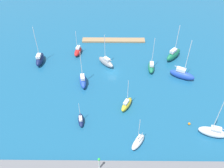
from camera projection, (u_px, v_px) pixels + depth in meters
name	position (u px, v px, depth m)	size (l,w,h in m)	color
water	(112.00, 72.00, 78.10)	(160.00, 160.00, 0.00)	#19567F
pier_dock	(114.00, 40.00, 92.01)	(23.77, 2.89, 0.62)	#997A56
harbor_beacon	(99.00, 163.00, 50.11)	(0.56, 0.56, 3.73)	silver
sailboat_green_mid_basin	(173.00, 54.00, 82.64)	(6.82, 7.28, 12.39)	#19724C
sailboat_navy_lone_north	(81.00, 120.00, 62.02)	(2.07, 4.68, 6.62)	#141E4C
sailboat_white_inner_mooring	(138.00, 142.00, 56.90)	(4.25, 5.14, 9.24)	white
sailboat_blue_off_beacon	(83.00, 80.00, 72.79)	(3.05, 7.08, 11.55)	#2347B2
sailboat_gray_lone_south	(106.00, 62.00, 79.88)	(5.98, 6.22, 11.29)	gray
sailboat_yellow_near_pier	(127.00, 104.00, 65.77)	(4.04, 5.62, 9.39)	yellow
sailboat_red_far_south	(78.00, 51.00, 84.96)	(3.00, 5.78, 9.19)	red
sailboat_green_outer_mooring	(151.00, 67.00, 78.18)	(2.64, 6.28, 11.69)	#19724C
sailboat_navy_by_breakwater	(40.00, 59.00, 80.78)	(2.12, 6.85, 13.24)	#141E4C
sailboat_white_far_north	(213.00, 132.00, 58.68)	(7.09, 4.29, 12.89)	white
sailboat_blue_west_end	(182.00, 74.00, 74.88)	(7.98, 5.60, 13.68)	#2347B2
mooring_buoy_orange	(189.00, 124.00, 61.75)	(0.66, 0.66, 0.66)	orange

